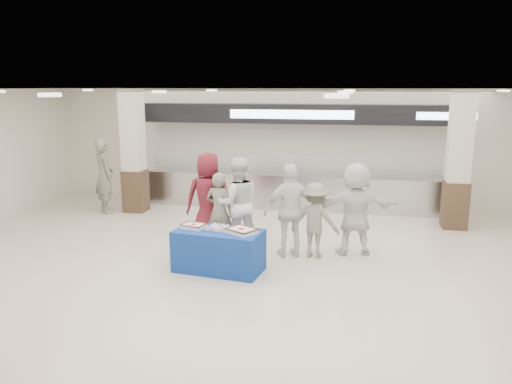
% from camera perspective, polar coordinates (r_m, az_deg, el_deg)
% --- Properties ---
extents(ground, '(14.00, 14.00, 0.00)m').
position_cam_1_polar(ground, '(8.64, -0.76, -10.16)').
color(ground, beige).
rests_on(ground, ground).
extents(serving_line, '(8.70, 0.85, 2.80)m').
position_cam_1_polar(serving_line, '(13.49, 4.12, 3.00)').
color(serving_line, '#B5B8BC').
rests_on(serving_line, ground).
extents(column_left, '(0.55, 0.55, 3.20)m').
position_cam_1_polar(column_left, '(13.42, -13.80, 4.24)').
color(column_left, '#39271A').
rests_on(column_left, ground).
extents(column_right, '(0.55, 0.55, 3.20)m').
position_cam_1_polar(column_right, '(12.36, 22.12, 3.06)').
color(column_right, '#39271A').
rests_on(column_right, ground).
extents(display_table, '(1.64, 0.97, 0.75)m').
position_cam_1_polar(display_table, '(9.02, -4.28, -6.69)').
color(display_table, navy).
rests_on(display_table, ground).
extents(sheet_cake_left, '(0.47, 0.40, 0.09)m').
position_cam_1_polar(sheet_cake_left, '(9.10, -7.15, -3.82)').
color(sheet_cake_left, white).
rests_on(sheet_cake_left, display_table).
extents(sheet_cake_right, '(0.60, 0.56, 0.10)m').
position_cam_1_polar(sheet_cake_right, '(8.71, -1.68, -4.42)').
color(sheet_cake_right, white).
rests_on(sheet_cake_right, display_table).
extents(cupcake_tray, '(0.49, 0.41, 0.07)m').
position_cam_1_polar(cupcake_tray, '(8.95, -4.38, -4.09)').
color(cupcake_tray, '#A8A8AD').
rests_on(cupcake_tray, display_table).
extents(civilian_maroon, '(1.11, 0.90, 1.95)m').
position_cam_1_polar(civilian_maroon, '(10.37, -5.41, -0.78)').
color(civilian_maroon, maroon).
rests_on(civilian_maroon, ground).
extents(soldier_a, '(0.64, 0.48, 1.59)m').
position_cam_1_polar(soldier_a, '(10.11, -4.22, -2.16)').
color(soldier_a, slate).
rests_on(soldier_a, ground).
extents(chef_tall, '(1.12, 1.02, 1.88)m').
position_cam_1_polar(chef_tall, '(10.09, -2.13, -1.30)').
color(chef_tall, white).
rests_on(chef_tall, ground).
extents(chef_short, '(1.16, 0.85, 1.83)m').
position_cam_1_polar(chef_short, '(9.62, 4.01, -2.15)').
color(chef_short, white).
rests_on(chef_short, ground).
extents(soldier_b, '(1.01, 0.67, 1.46)m').
position_cam_1_polar(soldier_b, '(9.69, 6.75, -3.22)').
color(soldier_b, slate).
rests_on(soldier_b, ground).
extents(civilian_white, '(1.78, 0.86, 1.84)m').
position_cam_1_polar(civilian_white, '(9.93, 11.28, -1.88)').
color(civilian_white, white).
rests_on(civilian_white, ground).
extents(soldier_bg, '(0.84, 0.83, 1.96)m').
position_cam_1_polar(soldier_bg, '(13.54, -16.95, 1.77)').
color(soldier_bg, slate).
rests_on(soldier_bg, ground).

